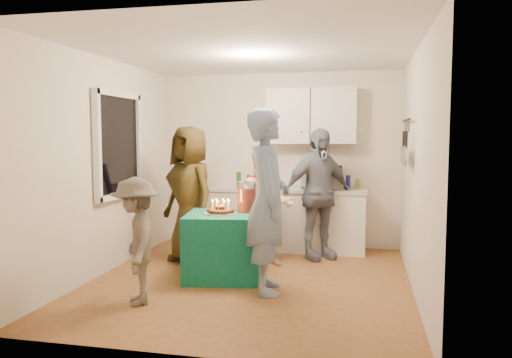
% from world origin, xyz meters
% --- Properties ---
extents(floor, '(4.00, 4.00, 0.00)m').
position_xyz_m(floor, '(0.00, 0.00, 0.00)').
color(floor, brown).
rests_on(floor, ground).
extents(ceiling, '(4.00, 4.00, 0.00)m').
position_xyz_m(ceiling, '(0.00, 0.00, 2.60)').
color(ceiling, white).
rests_on(ceiling, floor).
extents(back_wall, '(3.60, 3.60, 0.00)m').
position_xyz_m(back_wall, '(0.00, 2.00, 1.30)').
color(back_wall, silver).
rests_on(back_wall, floor).
extents(left_wall, '(4.00, 4.00, 0.00)m').
position_xyz_m(left_wall, '(-1.80, 0.00, 1.30)').
color(left_wall, silver).
rests_on(left_wall, floor).
extents(right_wall, '(4.00, 4.00, 0.00)m').
position_xyz_m(right_wall, '(1.80, 0.00, 1.30)').
color(right_wall, silver).
rests_on(right_wall, floor).
extents(window_night, '(0.04, 1.00, 1.20)m').
position_xyz_m(window_night, '(-1.77, 0.30, 1.55)').
color(window_night, black).
rests_on(window_night, left_wall).
extents(counter, '(2.20, 0.58, 0.86)m').
position_xyz_m(counter, '(0.20, 1.70, 0.43)').
color(counter, white).
rests_on(counter, floor).
extents(countertop, '(2.24, 0.62, 0.05)m').
position_xyz_m(countertop, '(0.20, 1.70, 0.89)').
color(countertop, beige).
rests_on(countertop, counter).
extents(upper_cabinet, '(1.30, 0.30, 0.80)m').
position_xyz_m(upper_cabinet, '(0.50, 1.85, 1.95)').
color(upper_cabinet, white).
rests_on(upper_cabinet, back_wall).
extents(pot_rack, '(0.12, 1.00, 0.60)m').
position_xyz_m(pot_rack, '(1.72, 0.70, 1.60)').
color(pot_rack, black).
rests_on(pot_rack, right_wall).
extents(microwave, '(0.60, 0.43, 0.32)m').
position_xyz_m(microwave, '(0.68, 1.70, 1.07)').
color(microwave, white).
rests_on(microwave, countertop).
extents(party_table, '(0.97, 0.97, 0.76)m').
position_xyz_m(party_table, '(-0.34, 0.10, 0.38)').
color(party_table, '#0F664E').
rests_on(party_table, floor).
extents(donut_cake, '(0.38, 0.38, 0.18)m').
position_xyz_m(donut_cake, '(-0.36, 0.06, 0.85)').
color(donut_cake, '#381C0C').
rests_on(donut_cake, party_table).
extents(punch_jar, '(0.22, 0.22, 0.34)m').
position_xyz_m(punch_jar, '(-0.10, 0.27, 0.93)').
color(punch_jar, red).
rests_on(punch_jar, party_table).
extents(man_birthday, '(0.62, 0.80, 1.96)m').
position_xyz_m(man_birthday, '(0.27, -0.31, 0.98)').
color(man_birthday, '#7B92B3').
rests_on(man_birthday, floor).
extents(woman_back_left, '(1.04, 0.97, 1.79)m').
position_xyz_m(woman_back_left, '(-0.97, 0.74, 0.90)').
color(woman_back_left, '#554418').
rests_on(woman_back_left, floor).
extents(woman_back_center, '(0.77, 0.61, 1.53)m').
position_xyz_m(woman_back_center, '(0.04, 0.74, 0.76)').
color(woman_back_center, '#FF9985').
rests_on(woman_back_center, floor).
extents(woman_back_right, '(1.09, 0.97, 1.77)m').
position_xyz_m(woman_back_right, '(0.66, 1.24, 0.89)').
color(woman_back_right, black).
rests_on(woman_back_right, floor).
extents(child_near_left, '(0.80, 0.94, 1.26)m').
position_xyz_m(child_near_left, '(-0.93, -0.97, 0.63)').
color(child_near_left, '#524A41').
rests_on(child_near_left, floor).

